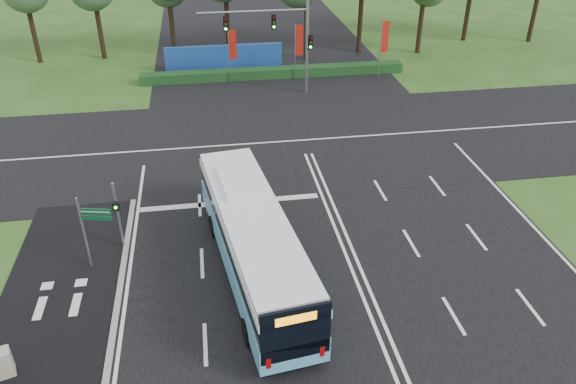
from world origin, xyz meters
name	(u,v)px	position (x,y,z in m)	size (l,w,h in m)	color
ground	(344,250)	(0.00, 0.00, 0.00)	(120.00, 120.00, 0.00)	#28511B
road_main	(344,250)	(0.00, 0.00, 0.02)	(20.00, 120.00, 0.04)	black
road_cross	(300,141)	(0.00, 12.00, 0.03)	(120.00, 14.00, 0.05)	black
bike_path	(53,324)	(-12.50, -3.00, 0.03)	(5.00, 18.00, 0.06)	black
kerb_strip	(116,317)	(-10.10, -3.00, 0.06)	(0.25, 18.00, 0.12)	gray
city_bus	(253,242)	(-4.31, -1.10, 1.77)	(4.16, 12.46, 3.51)	#59A9CF
pedestrian_signal	(118,214)	(-10.22, 1.82, 1.90)	(0.29, 0.42, 3.48)	gray
street_sign	(90,225)	(-11.19, 0.44, 2.33)	(1.40, 0.38, 3.65)	gray
utility_cabinet	(2,364)	(-13.65, -5.35, 0.56)	(0.68, 0.56, 1.13)	#B0A38E
banner_flag_left	(232,48)	(-3.45, 23.79, 2.86)	(0.65, 0.07, 4.38)	gray
banner_flag_mid	(298,44)	(1.90, 23.77, 2.97)	(0.67, 0.09, 4.56)	gray
banner_flag_right	(384,41)	(8.88, 23.19, 3.08)	(0.69, 0.21, 4.73)	gray
traffic_light_gantry	(283,34)	(0.21, 20.50, 4.66)	(8.41, 0.28, 7.00)	gray
hedge	(274,73)	(0.00, 24.50, 0.40)	(22.00, 1.20, 0.80)	#133616
blue_hoarding	(224,58)	(-4.00, 27.00, 1.10)	(10.00, 0.30, 2.20)	#1B4492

